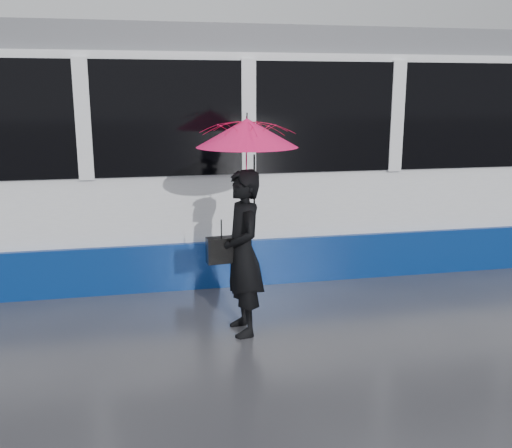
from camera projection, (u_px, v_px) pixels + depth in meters
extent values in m
plane|color=#2D2D33|center=(252.00, 323.00, 6.39)|extent=(90.00, 90.00, 0.00)
cube|color=#3F3D38|center=(227.00, 273.00, 8.08)|extent=(34.00, 0.07, 0.02)
cube|color=#3F3D38|center=(214.00, 247.00, 9.46)|extent=(34.00, 0.07, 0.02)
imported|color=black|center=(243.00, 253.00, 5.95)|extent=(0.48, 0.68, 1.76)
imported|color=#FF1570|center=(247.00, 160.00, 5.74)|extent=(1.05, 1.07, 0.88)
cone|color=#FF1570|center=(247.00, 133.00, 5.68)|extent=(1.13, 1.13, 0.29)
cylinder|color=black|center=(247.00, 116.00, 5.64)|extent=(0.01, 0.01, 0.07)
cylinder|color=black|center=(254.00, 192.00, 5.85)|extent=(0.02, 0.02, 0.77)
cube|color=black|center=(222.00, 250.00, 5.92)|extent=(0.33, 0.17, 0.27)
cylinder|color=black|center=(221.00, 229.00, 5.87)|extent=(0.01, 0.01, 0.18)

